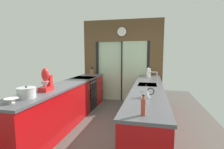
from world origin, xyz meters
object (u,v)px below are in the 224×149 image
at_px(mixing_bowl, 12,101).
at_px(paper_towel_roll, 149,73).
at_px(soap_bottle, 143,107).
at_px(kettle, 146,92).
at_px(oven_range, 84,93).
at_px(stock_pot, 27,93).
at_px(stand_mixer, 46,82).
at_px(knife_block, 92,72).

distance_m(mixing_bowl, paper_towel_roll, 3.59).
relative_size(soap_bottle, paper_towel_roll, 0.83).
bearing_deg(kettle, mixing_bowl, -157.47).
xyz_separation_m(mixing_bowl, paper_towel_roll, (1.78, 3.11, 0.09)).
bearing_deg(oven_range, stock_pot, -89.54).
relative_size(stand_mixer, paper_towel_roll, 1.49).
bearing_deg(stock_pot, stand_mixer, 90.00).
bearing_deg(mixing_bowl, soap_bottle, -1.83).
relative_size(kettle, soap_bottle, 1.04).
height_order(stand_mixer, paper_towel_roll, stand_mixer).
xyz_separation_m(kettle, paper_towel_roll, (-0.00, 2.37, 0.04)).
distance_m(oven_range, stand_mixer, 1.90).
bearing_deg(knife_block, paper_towel_roll, -4.53).
bearing_deg(paper_towel_roll, soap_bottle, -90.00).
distance_m(stock_pot, soap_bottle, 1.81).
xyz_separation_m(stand_mixer, paper_towel_roll, (1.78, 2.32, -0.04)).
relative_size(stand_mixer, kettle, 1.74).
height_order(knife_block, stock_pot, knife_block).
relative_size(oven_range, paper_towel_roll, 3.27).
relative_size(mixing_bowl, soap_bottle, 0.81).
bearing_deg(kettle, stand_mixer, 178.17).
xyz_separation_m(knife_block, stock_pot, (-0.00, -2.96, -0.01)).
relative_size(mixing_bowl, paper_towel_roll, 0.67).
height_order(mixing_bowl, stock_pot, stock_pot).
bearing_deg(oven_range, paper_towel_roll, 16.15).
xyz_separation_m(stock_pot, kettle, (1.78, 0.45, 0.01)).
distance_m(stand_mixer, kettle, 1.78).
xyz_separation_m(stock_pot, soap_bottle, (1.78, -0.35, 0.02)).
relative_size(oven_range, soap_bottle, 3.96).
bearing_deg(paper_towel_roll, mixing_bowl, -119.77).
distance_m(mixing_bowl, knife_block, 3.25).
bearing_deg(soap_bottle, stock_pot, 168.89).
xyz_separation_m(oven_range, mixing_bowl, (0.02, -2.59, 0.50)).
bearing_deg(knife_block, stock_pot, -90.00).
bearing_deg(oven_range, stand_mixer, -89.41).
bearing_deg(mixing_bowl, stock_pot, 90.00).
height_order(kettle, soap_bottle, soap_bottle).
relative_size(kettle, paper_towel_roll, 0.86).
distance_m(stock_pot, kettle, 1.84).
distance_m(mixing_bowl, soap_bottle, 1.78).
distance_m(knife_block, stock_pot, 2.96).
bearing_deg(stand_mixer, oven_range, 90.59).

